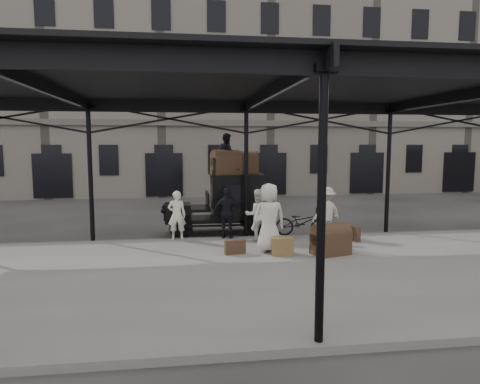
% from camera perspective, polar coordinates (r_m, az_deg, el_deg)
% --- Properties ---
extents(ground, '(120.00, 120.00, 0.00)m').
position_cam_1_polar(ground, '(12.64, 2.17, -8.48)').
color(ground, '#383533').
rests_on(ground, ground).
extents(platform, '(28.00, 8.00, 0.15)m').
position_cam_1_polar(platform, '(10.73, 4.02, -10.81)').
color(platform, slate).
rests_on(platform, ground).
extents(canopy, '(22.50, 9.00, 4.74)m').
position_cam_1_polar(canopy, '(10.61, 3.91, 13.71)').
color(canopy, black).
rests_on(canopy, ground).
extents(building_frontage, '(64.00, 8.00, 14.00)m').
position_cam_1_polar(building_frontage, '(30.34, -3.74, 13.53)').
color(building_frontage, slate).
rests_on(building_frontage, ground).
extents(taxi, '(3.65, 1.55, 2.18)m').
position_cam_1_polar(taxi, '(15.46, -1.66, -1.18)').
color(taxi, black).
rests_on(taxi, ground).
extents(porter_left, '(0.60, 0.41, 1.60)m').
position_cam_1_polar(porter_left, '(14.02, -8.41, -3.08)').
color(porter_left, silver).
rests_on(porter_left, platform).
extents(porter_midleft, '(0.82, 0.65, 1.66)m').
position_cam_1_polar(porter_midleft, '(13.79, 2.34, -3.05)').
color(porter_midleft, silver).
rests_on(porter_midleft, platform).
extents(porter_centre, '(1.05, 0.75, 1.99)m').
position_cam_1_polar(porter_centre, '(12.34, 3.87, -3.42)').
color(porter_centre, silver).
rests_on(porter_centre, platform).
extents(porter_official, '(1.05, 0.64, 1.68)m').
position_cam_1_polar(porter_official, '(14.09, -1.67, -2.81)').
color(porter_official, black).
rests_on(porter_official, platform).
extents(porter_right, '(1.24, 0.96, 1.68)m').
position_cam_1_polar(porter_right, '(14.55, 11.44, -2.63)').
color(porter_right, beige).
rests_on(porter_right, platform).
extents(bicycle, '(1.88, 1.00, 0.94)m').
position_cam_1_polar(bicycle, '(14.63, 8.28, -4.00)').
color(bicycle, black).
rests_on(bicycle, platform).
extents(porter_roof, '(0.69, 0.81, 1.45)m').
position_cam_1_polar(porter_roof, '(15.23, -1.76, 5.13)').
color(porter_roof, black).
rests_on(porter_roof, taxi).
extents(steamer_trunk_roof_near, '(1.12, 0.87, 0.72)m').
position_cam_1_polar(steamer_trunk_roof_near, '(15.09, -1.88, 3.73)').
color(steamer_trunk_roof_near, '#4A3622').
rests_on(steamer_trunk_roof_near, taxi).
extents(steamer_trunk_roof_far, '(0.95, 0.59, 0.68)m').
position_cam_1_polar(steamer_trunk_roof_far, '(15.63, 0.69, 3.76)').
color(steamer_trunk_roof_far, '#4A3622').
rests_on(steamer_trunk_roof_far, taxi).
extents(steamer_trunk_platform, '(1.15, 0.87, 0.75)m').
position_cam_1_polar(steamer_trunk_platform, '(12.38, 12.00, -6.44)').
color(steamer_trunk_platform, '#4A3622').
rests_on(steamer_trunk_platform, platform).
extents(wicker_hamper, '(0.66, 0.53, 0.50)m').
position_cam_1_polar(wicker_hamper, '(12.16, 5.66, -7.16)').
color(wicker_hamper, olive).
rests_on(wicker_hamper, platform).
extents(suitcase_upright, '(0.28, 0.62, 0.45)m').
position_cam_1_polar(suitcase_upright, '(14.33, 14.86, -5.36)').
color(suitcase_upright, '#4A3622').
rests_on(suitcase_upright, platform).
extents(suitcase_flat, '(0.62, 0.27, 0.40)m').
position_cam_1_polar(suitcase_flat, '(12.18, -0.66, -7.35)').
color(suitcase_flat, '#4A3622').
rests_on(suitcase_flat, platform).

